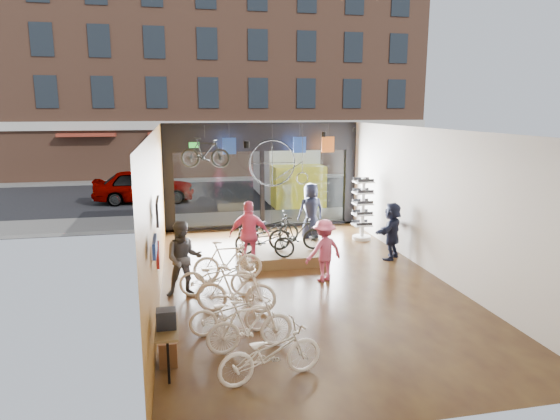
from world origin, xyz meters
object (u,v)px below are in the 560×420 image
object	(u,v)px
floor_bike_5	(228,261)
customer_3	(324,250)
floor_bike_4	(218,277)
penny_farthing	(282,164)
display_bike_left	(264,240)
floor_bike_3	(236,290)
display_bike_right	(269,228)
floor_bike_0	(270,353)
customer_5	(392,231)
customer_4	(311,210)
sunglasses_rack	(363,209)
customer_1	(184,259)
floor_bike_2	(231,313)
display_platform	(281,255)
box_truck	(288,172)
customer_2	(250,235)
hung_bike	(205,153)
floor_bike_1	(250,325)
display_bike_mid	(297,234)
street_car	(144,186)

from	to	relation	value
floor_bike_5	customer_3	bearing A→B (deg)	-102.11
floor_bike_4	penny_farthing	distance (m)	5.85
display_bike_left	penny_farthing	distance (m)	3.56
floor_bike_3	display_bike_right	world-z (taller)	display_bike_right
floor_bike_0	customer_5	xyz separation A→B (m)	(4.66, 5.79, 0.37)
floor_bike_0	customer_4	distance (m)	9.13
display_bike_right	sunglasses_rack	world-z (taller)	sunglasses_rack
floor_bike_3	customer_1	world-z (taller)	customer_1
floor_bike_2	floor_bike_3	world-z (taller)	floor_bike_3
display_platform	box_truck	bearing A→B (deg)	76.08
floor_bike_5	display_bike_left	bearing A→B (deg)	-49.71
display_bike_right	customer_4	size ratio (longest dim) A/B	0.98
customer_2	hung_bike	world-z (taller)	hung_bike
floor_bike_1	box_truck	bearing A→B (deg)	-24.20
floor_bike_5	display_bike_right	xyz separation A→B (m)	(1.45, 2.19, 0.25)
floor_bike_5	customer_3	distance (m)	2.44
floor_bike_0	customer_4	world-z (taller)	customer_4
customer_1	display_bike_right	bearing A→B (deg)	49.46
floor_bike_0	customer_3	size ratio (longest dim) A/B	1.12
customer_4	customer_3	bearing A→B (deg)	68.89
floor_bike_0	sunglasses_rack	size ratio (longest dim) A/B	0.85
display_bike_mid	customer_2	bearing A→B (deg)	115.87
street_car	display_platform	distance (m)	11.09
display_bike_left	penny_farthing	size ratio (longest dim) A/B	0.89
street_car	floor_bike_5	size ratio (longest dim) A/B	2.59
street_car	display_bike_left	world-z (taller)	street_car
floor_bike_3	sunglasses_rack	size ratio (longest dim) A/B	0.83
floor_bike_1	customer_3	bearing A→B (deg)	-44.45
floor_bike_5	customer_5	distance (m)	4.95
floor_bike_5	display_platform	world-z (taller)	floor_bike_5
street_car	floor_bike_2	xyz separation A→B (m)	(2.44, -14.66, -0.35)
customer_2	hung_bike	bearing A→B (deg)	-57.29
floor_bike_3	sunglasses_rack	xyz separation A→B (m)	(4.83, 5.25, 0.52)
display_platform	hung_bike	distance (m)	4.13
floor_bike_3	hung_bike	xyz separation A→B (m)	(-0.24, 5.87, 2.41)
street_car	floor_bike_2	distance (m)	14.87
floor_bike_3	customer_3	xyz separation A→B (m)	(2.41, 1.58, 0.27)
customer_4	floor_bike_4	bearing A→B (deg)	43.21
floor_bike_2	display_platform	size ratio (longest dim) A/B	0.67
floor_bike_4	sunglasses_rack	size ratio (longest dim) A/B	0.86
floor_bike_4	customer_4	xyz separation A→B (m)	(3.52, 4.77, 0.46)
street_car	floor_bike_0	size ratio (longest dim) A/B	2.57
floor_bike_1	customer_1	xyz separation A→B (m)	(-1.11, 2.99, 0.40)
floor_bike_3	floor_bike_5	world-z (taller)	floor_bike_5
floor_bike_5	floor_bike_3	bearing A→B (deg)	177.66
customer_4	customer_1	bearing A→B (deg)	36.60
floor_bike_5	street_car	bearing A→B (deg)	11.59
box_truck	hung_bike	xyz separation A→B (m)	(-4.21, -6.80, 1.57)
hung_bike	display_bike_left	bearing A→B (deg)	-136.39
street_car	customer_2	bearing A→B (deg)	-162.46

